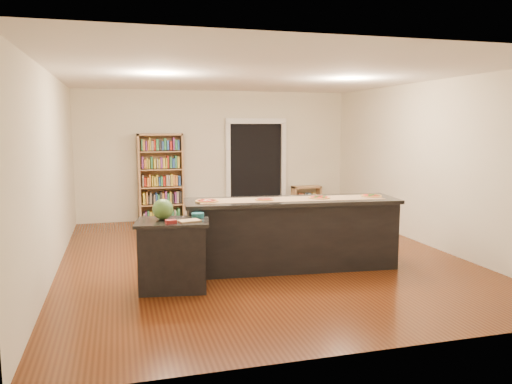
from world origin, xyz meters
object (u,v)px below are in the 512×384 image
object	(u,v)px
kitchen_island	(292,233)
waste_bin	(206,213)
side_counter	(173,255)
bookshelf	(161,178)
low_shelf	(306,200)
watermelon	(163,209)

from	to	relation	value
kitchen_island	waste_bin	bearing A→B (deg)	103.78
side_counter	bookshelf	size ratio (longest dim) A/B	0.47
waste_bin	low_shelf	bearing A→B (deg)	3.23
side_counter	watermelon	xyz separation A→B (m)	(-0.11, 0.09, 0.57)
kitchen_island	side_counter	world-z (taller)	kitchen_island
kitchen_island	low_shelf	world-z (taller)	kitchen_island
side_counter	bookshelf	xyz separation A→B (m)	(0.24, 4.53, 0.50)
watermelon	side_counter	bearing A→B (deg)	-40.57
bookshelf	low_shelf	xyz separation A→B (m)	(3.31, 0.03, -0.61)
kitchen_island	watermelon	bearing A→B (deg)	-161.94
bookshelf	low_shelf	world-z (taller)	bookshelf
low_shelf	watermelon	size ratio (longest dim) A/B	2.53
waste_bin	watermelon	bearing A→B (deg)	-106.50
low_shelf	bookshelf	bearing A→B (deg)	-179.55
side_counter	low_shelf	size ratio (longest dim) A/B	1.35
kitchen_island	watermelon	size ratio (longest dim) A/B	11.71
waste_bin	bookshelf	bearing A→B (deg)	173.41
side_counter	bookshelf	bearing A→B (deg)	96.24
side_counter	bookshelf	world-z (taller)	bookshelf
side_counter	watermelon	bearing A→B (deg)	148.66
low_shelf	waste_bin	world-z (taller)	low_shelf
side_counter	bookshelf	distance (m)	4.56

